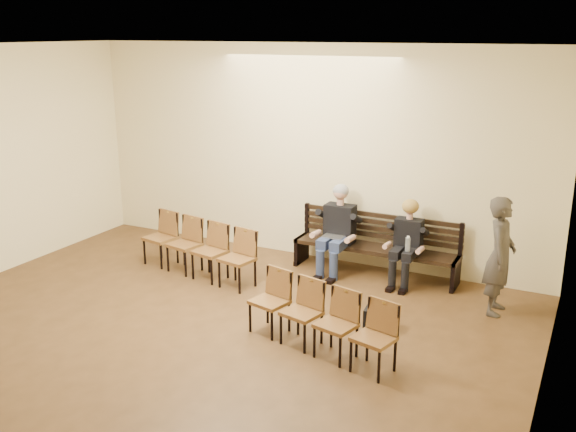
{
  "coord_description": "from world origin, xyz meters",
  "views": [
    {
      "loc": [
        4.3,
        -4.37,
        3.69
      ],
      "look_at": [
        0.1,
        4.05,
        0.95
      ],
      "focal_mm": 40.0,
      "sensor_mm": 36.0,
      "label": 1
    }
  ],
  "objects_px": {
    "bench": "(374,261)",
    "passerby": "(501,247)",
    "water_bottle": "(407,252)",
    "chair_row_front": "(197,248)",
    "seated_woman": "(406,246)",
    "seated_man": "(337,229)",
    "laptop": "(333,239)",
    "chair_row_back": "(318,319)",
    "bag": "(378,318)"
  },
  "relations": [
    {
      "from": "laptop",
      "to": "bag",
      "type": "bearing_deg",
      "value": -44.5
    },
    {
      "from": "bench",
      "to": "chair_row_back",
      "type": "relative_size",
      "value": 1.32
    },
    {
      "from": "seated_man",
      "to": "chair_row_front",
      "type": "height_order",
      "value": "seated_man"
    },
    {
      "from": "water_bottle",
      "to": "passerby",
      "type": "distance_m",
      "value": 1.4
    },
    {
      "from": "bench",
      "to": "seated_man",
      "type": "distance_m",
      "value": 0.76
    },
    {
      "from": "seated_woman",
      "to": "water_bottle",
      "type": "xyz_separation_m",
      "value": [
        0.08,
        -0.2,
        -0.01
      ]
    },
    {
      "from": "seated_woman",
      "to": "chair_row_front",
      "type": "relative_size",
      "value": 0.55
    },
    {
      "from": "passerby",
      "to": "chair_row_front",
      "type": "xyz_separation_m",
      "value": [
        -4.4,
        -0.65,
        -0.49
      ]
    },
    {
      "from": "seated_man",
      "to": "water_bottle",
      "type": "bearing_deg",
      "value": -9.77
    },
    {
      "from": "bench",
      "to": "passerby",
      "type": "distance_m",
      "value": 2.14
    },
    {
      "from": "bench",
      "to": "bag",
      "type": "bearing_deg",
      "value": -69.35
    },
    {
      "from": "seated_woman",
      "to": "chair_row_back",
      "type": "height_order",
      "value": "seated_woman"
    },
    {
      "from": "seated_man",
      "to": "passerby",
      "type": "height_order",
      "value": "passerby"
    },
    {
      "from": "seated_man",
      "to": "bag",
      "type": "xyz_separation_m",
      "value": [
        1.25,
        -1.64,
        -0.57
      ]
    },
    {
      "from": "bench",
      "to": "seated_man",
      "type": "height_order",
      "value": "seated_man"
    },
    {
      "from": "water_bottle",
      "to": "passerby",
      "type": "relative_size",
      "value": 0.13
    },
    {
      "from": "chair_row_front",
      "to": "passerby",
      "type": "bearing_deg",
      "value": 18.93
    },
    {
      "from": "bench",
      "to": "seated_woman",
      "type": "distance_m",
      "value": 0.65
    },
    {
      "from": "seated_woman",
      "to": "passerby",
      "type": "xyz_separation_m",
      "value": [
        1.41,
        -0.48,
        0.35
      ]
    },
    {
      "from": "seated_man",
      "to": "chair_row_front",
      "type": "xyz_separation_m",
      "value": [
        -1.88,
        -1.13,
        -0.26
      ]
    },
    {
      "from": "laptop",
      "to": "water_bottle",
      "type": "height_order",
      "value": "water_bottle"
    },
    {
      "from": "seated_man",
      "to": "chair_row_back",
      "type": "xyz_separation_m",
      "value": [
        0.81,
        -2.55,
        -0.29
      ]
    },
    {
      "from": "bench",
      "to": "water_bottle",
      "type": "relative_size",
      "value": 10.82
    },
    {
      "from": "seated_man",
      "to": "chair_row_front",
      "type": "distance_m",
      "value": 2.21
    },
    {
      "from": "bench",
      "to": "chair_row_front",
      "type": "relative_size",
      "value": 1.23
    },
    {
      "from": "laptop",
      "to": "passerby",
      "type": "xyz_separation_m",
      "value": [
        2.53,
        -0.36,
        0.36
      ]
    },
    {
      "from": "water_bottle",
      "to": "laptop",
      "type": "bearing_deg",
      "value": 176.11
    },
    {
      "from": "seated_woman",
      "to": "laptop",
      "type": "xyz_separation_m",
      "value": [
        -1.13,
        -0.12,
        -0.01
      ]
    },
    {
      "from": "laptop",
      "to": "bag",
      "type": "height_order",
      "value": "laptop"
    },
    {
      "from": "seated_man",
      "to": "passerby",
      "type": "relative_size",
      "value": 0.75
    },
    {
      "from": "water_bottle",
      "to": "chair_row_front",
      "type": "distance_m",
      "value": 3.21
    },
    {
      "from": "bag",
      "to": "water_bottle",
      "type": "bearing_deg",
      "value": 92.39
    },
    {
      "from": "seated_woman",
      "to": "bag",
      "type": "xyz_separation_m",
      "value": [
        0.14,
        -1.64,
        -0.45
      ]
    },
    {
      "from": "water_bottle",
      "to": "chair_row_front",
      "type": "height_order",
      "value": "chair_row_front"
    },
    {
      "from": "water_bottle",
      "to": "passerby",
      "type": "height_order",
      "value": "passerby"
    },
    {
      "from": "laptop",
      "to": "chair_row_back",
      "type": "height_order",
      "value": "chair_row_back"
    },
    {
      "from": "seated_man",
      "to": "laptop",
      "type": "relative_size",
      "value": 4.25
    },
    {
      "from": "laptop",
      "to": "seated_man",
      "type": "bearing_deg",
      "value": 89.88
    },
    {
      "from": "laptop",
      "to": "chair_row_back",
      "type": "bearing_deg",
      "value": -65.55
    },
    {
      "from": "bench",
      "to": "water_bottle",
      "type": "distance_m",
      "value": 0.77
    },
    {
      "from": "passerby",
      "to": "chair_row_back",
      "type": "relative_size",
      "value": 0.94
    },
    {
      "from": "seated_man",
      "to": "chair_row_back",
      "type": "relative_size",
      "value": 0.71
    },
    {
      "from": "water_bottle",
      "to": "bag",
      "type": "relative_size",
      "value": 0.7
    },
    {
      "from": "seated_woman",
      "to": "water_bottle",
      "type": "distance_m",
      "value": 0.22
    },
    {
      "from": "seated_woman",
      "to": "chair_row_front",
      "type": "xyz_separation_m",
      "value": [
        -2.99,
        -1.13,
        -0.15
      ]
    },
    {
      "from": "seated_man",
      "to": "seated_woman",
      "type": "relative_size",
      "value": 1.2
    },
    {
      "from": "laptop",
      "to": "water_bottle",
      "type": "xyz_separation_m",
      "value": [
        1.2,
        -0.08,
        0.0
      ]
    },
    {
      "from": "bench",
      "to": "passerby",
      "type": "xyz_separation_m",
      "value": [
        1.93,
        -0.6,
        0.7
      ]
    },
    {
      "from": "passerby",
      "to": "seated_man",
      "type": "bearing_deg",
      "value": 78.05
    },
    {
      "from": "seated_woman",
      "to": "passerby",
      "type": "height_order",
      "value": "passerby"
    }
  ]
}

